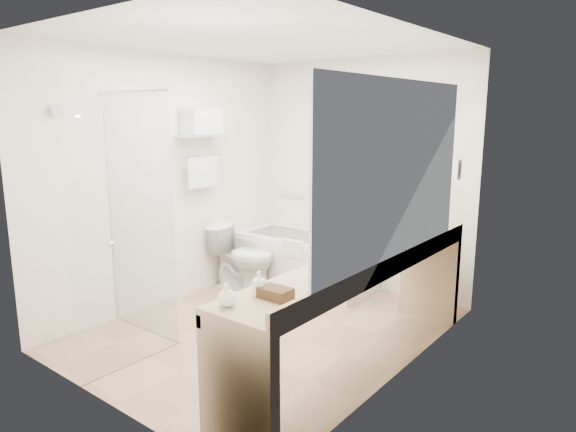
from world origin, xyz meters
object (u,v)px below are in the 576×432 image
Objects in this scene: bathtub at (304,260)px; water_bottle_left at (388,243)px; vanity_counter at (359,290)px; toilet at (243,257)px; amenity_basket at (275,293)px.

bathtub is 9.29× the size of water_bottle_left.
vanity_counter is 15.68× the size of water_bottle_left.
toilet is 2.71m from amenity_basket.
vanity_counter is at bearing 89.05° from amenity_basket.
water_bottle_left is at bearing -33.16° from bathtub.
toilet is 2.14m from water_bottle_left.
water_bottle_left is (0.05, 1.33, 0.05)m from amenity_basket.
amenity_basket is at bearing -148.85° from toilet.
water_bottle_left is at bearing 85.02° from vanity_counter.
bathtub is 8.26× the size of amenity_basket.
bathtub is at bearing 122.77° from amenity_basket.
vanity_counter is 0.47m from water_bottle_left.
vanity_counter is 13.94× the size of amenity_basket.
toilet is at bearing 156.71° from vanity_counter.
amenity_basket is 1.12× the size of water_bottle_left.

